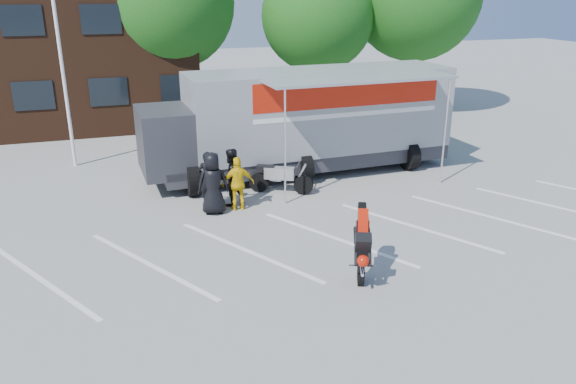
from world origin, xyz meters
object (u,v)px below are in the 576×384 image
spectator_leather_a (213,183)px  spectator_hivis (238,184)px  spectator_leather_c (231,177)px  transporter_truck (306,171)px  tree_left (167,3)px  stunt_bike_rider (359,271)px  tree_mid (318,16)px  spectator_leather_b (208,180)px  flagpole (64,24)px  parked_motorcycle (281,193)px

spectator_leather_a → spectator_hivis: (0.75, 0.05, -0.11)m
spectator_leather_a → spectator_leather_c: 0.81m
transporter_truck → spectator_leather_c: size_ratio=6.41×
tree_left → spectator_hivis: 13.09m
spectator_leather_c → spectator_hivis: bearing=80.2°
spectator_leather_a → spectator_leather_c: spectator_leather_a is taller
stunt_bike_rider → spectator_hivis: (-1.77, 4.64, 0.81)m
tree_mid → spectator_leather_b: bearing=-125.1°
flagpole → spectator_leather_c: bearing=-52.6°
stunt_bike_rider → transporter_truck: bearing=102.3°
flagpole → tree_mid: (11.24, 5.00, -0.11)m
tree_mid → spectator_leather_c: tree_mid is taller
tree_left → spectator_leather_a: size_ratio=4.71×
tree_left → spectator_hivis: bearing=-88.8°
tree_mid → spectator_leather_a: 14.10m
stunt_bike_rider → tree_left: bearing=119.7°
spectator_leather_c → stunt_bike_rider: bearing=85.9°
spectator_leather_b → flagpole: bearing=-32.9°
transporter_truck → spectator_leather_a: size_ratio=6.15×
transporter_truck → tree_mid: bearing=64.7°
parked_motorcycle → spectator_leather_c: bearing=134.7°
flagpole → tree_left: bearing=54.7°
tree_left → spectator_leather_a: 13.10m
tree_left → tree_mid: (7.00, -1.00, -0.62)m
flagpole → spectator_leather_b: (3.71, -5.71, -4.19)m
transporter_truck → stunt_bike_rider: (-1.39, -7.50, 0.00)m
tree_mid → spectator_leather_a: bearing=-123.7°
spectator_hivis → transporter_truck: bearing=-134.1°
transporter_truck → stunt_bike_rider: bearing=-102.6°
spectator_leather_a → spectator_hivis: size_ratio=1.13×
flagpole → transporter_truck: bearing=-23.5°
parked_motorcycle → tree_mid: bearing=1.6°
flagpole → tree_mid: size_ratio=1.04×
flagpole → spectator_leather_c: flagpole is taller
tree_left → tree_mid: 7.10m
flagpole → spectator_leather_a: 8.37m
spectator_leather_c → spectator_hivis: size_ratio=1.09×
spectator_leather_a → spectator_leather_b: size_ratio=1.06×
stunt_bike_rider → spectator_leather_a: bearing=141.6°
transporter_truck → spectator_leather_b: (-3.95, -2.37, 0.87)m
transporter_truck → spectator_leather_a: bearing=-145.5°
spectator_leather_c → spectator_hivis: spectator_leather_c is taller
tree_mid → stunt_bike_rider: tree_mid is taller
spectator_leather_a → flagpole: bearing=-50.2°
flagpole → spectator_leather_b: 7.99m
tree_mid → spectator_leather_c: (-6.86, -10.74, -4.06)m
tree_mid → spectator_leather_a: size_ratio=4.19×
tree_mid → spectator_leather_b: tree_mid is taller
parked_motorcycle → spectator_leather_b: spectator_leather_b is taller
tree_left → stunt_bike_rider: bearing=-83.1°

